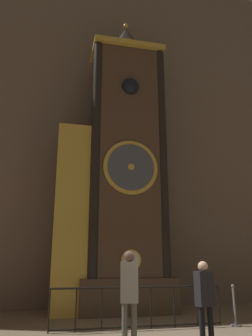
% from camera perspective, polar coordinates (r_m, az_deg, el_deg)
% --- Properties ---
extents(cathedral_back_wall, '(24.00, 0.32, 14.65)m').
position_cam_1_polar(cathedral_back_wall, '(13.91, -2.08, 8.42)').
color(cathedral_back_wall, '#7A6656').
rests_on(cathedral_back_wall, ground_plane).
extents(clock_tower, '(4.00, 1.78, 10.93)m').
position_cam_1_polar(clock_tower, '(11.59, -1.54, -0.96)').
color(clock_tower, brown).
rests_on(clock_tower, ground_plane).
extents(railing_fence, '(4.44, 0.05, 1.01)m').
position_cam_1_polar(railing_fence, '(8.94, 2.25, -22.72)').
color(railing_fence, black).
rests_on(railing_fence, ground_plane).
extents(visitor_near, '(0.38, 0.29, 1.83)m').
position_cam_1_polar(visitor_near, '(6.71, 0.57, -20.46)').
color(visitor_near, '#58554F').
rests_on(visitor_near, ground_plane).
extents(visitor_far, '(0.38, 0.28, 1.64)m').
position_cam_1_polar(visitor_far, '(7.15, 13.54, -20.77)').
color(visitor_far, black).
rests_on(visitor_far, ground_plane).
extents(stanchion_post, '(0.28, 0.28, 1.03)m').
position_cam_1_polar(stanchion_post, '(9.75, 18.43, -22.74)').
color(stanchion_post, gray).
rests_on(stanchion_post, ground_plane).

